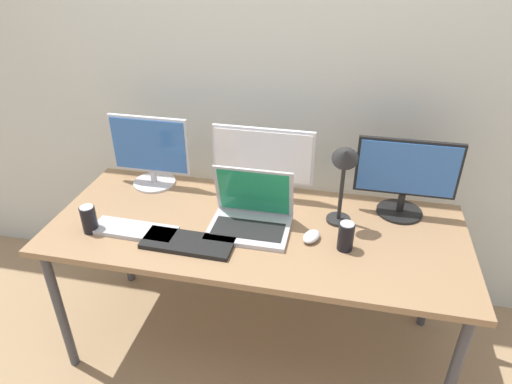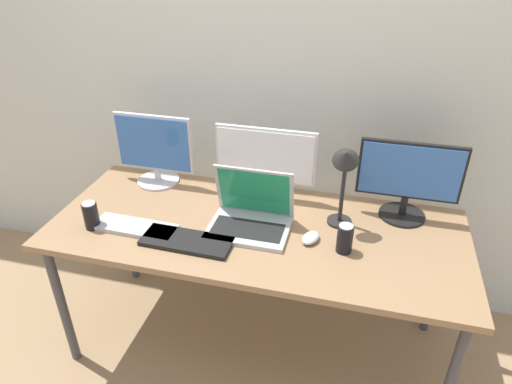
{
  "view_description": "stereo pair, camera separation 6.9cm",
  "coord_description": "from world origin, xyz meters",
  "px_view_note": "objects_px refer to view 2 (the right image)",
  "views": [
    {
      "loc": [
        0.35,
        -1.64,
        1.91
      ],
      "look_at": [
        0.0,
        0.0,
        0.92
      ],
      "focal_mm": 32.0,
      "sensor_mm": 36.0,
      "label": 1
    },
    {
      "loc": [
        0.42,
        -1.62,
        1.91
      ],
      "look_at": [
        0.0,
        0.0,
        0.92
      ],
      "focal_mm": 32.0,
      "sensor_mm": 36.0,
      "label": 2
    }
  ],
  "objects_px": {
    "work_desk": "(256,237)",
    "laptop_silver": "(251,214)",
    "monitor_left": "(154,150)",
    "desk_lamp": "(344,172)",
    "keyboard_aux": "(187,241)",
    "monitor_right": "(409,179)",
    "keyboard_main": "(135,227)",
    "mouse_by_keyboard": "(311,238)",
    "soda_can_by_laptop": "(91,215)",
    "soda_can_near_keyboard": "(345,238)",
    "monitor_center": "(265,160)"
  },
  "relations": [
    {
      "from": "work_desk",
      "to": "desk_lamp",
      "type": "relative_size",
      "value": 4.42
    },
    {
      "from": "laptop_silver",
      "to": "mouse_by_keyboard",
      "type": "height_order",
      "value": "laptop_silver"
    },
    {
      "from": "monitor_right",
      "to": "keyboard_main",
      "type": "bearing_deg",
      "value": -160.51
    },
    {
      "from": "laptop_silver",
      "to": "monitor_center",
      "type": "bearing_deg",
      "value": 90.47
    },
    {
      "from": "keyboard_main",
      "to": "keyboard_aux",
      "type": "relative_size",
      "value": 0.97
    },
    {
      "from": "mouse_by_keyboard",
      "to": "soda_can_near_keyboard",
      "type": "relative_size",
      "value": 0.79
    },
    {
      "from": "keyboard_aux",
      "to": "soda_can_by_laptop",
      "type": "distance_m",
      "value": 0.45
    },
    {
      "from": "work_desk",
      "to": "mouse_by_keyboard",
      "type": "xyz_separation_m",
      "value": [
        0.25,
        -0.05,
        0.08
      ]
    },
    {
      "from": "work_desk",
      "to": "mouse_by_keyboard",
      "type": "relative_size",
      "value": 18.48
    },
    {
      "from": "work_desk",
      "to": "monitor_right",
      "type": "distance_m",
      "value": 0.73
    },
    {
      "from": "monitor_center",
      "to": "monitor_right",
      "type": "xyz_separation_m",
      "value": [
        0.66,
        -0.02,
        0.0
      ]
    },
    {
      "from": "monitor_right",
      "to": "soda_can_near_keyboard",
      "type": "bearing_deg",
      "value": -125.75
    },
    {
      "from": "work_desk",
      "to": "desk_lamp",
      "type": "height_order",
      "value": "desk_lamp"
    },
    {
      "from": "monitor_center",
      "to": "monitor_right",
      "type": "distance_m",
      "value": 0.66
    },
    {
      "from": "keyboard_aux",
      "to": "desk_lamp",
      "type": "bearing_deg",
      "value": 25.42
    },
    {
      "from": "soda_can_near_keyboard",
      "to": "keyboard_main",
      "type": "bearing_deg",
      "value": -175.27
    },
    {
      "from": "monitor_left",
      "to": "laptop_silver",
      "type": "xyz_separation_m",
      "value": [
        0.58,
        -0.27,
        -0.12
      ]
    },
    {
      "from": "mouse_by_keyboard",
      "to": "soda_can_by_laptop",
      "type": "xyz_separation_m",
      "value": [
        -0.95,
        -0.14,
        0.04
      ]
    },
    {
      "from": "monitor_left",
      "to": "desk_lamp",
      "type": "relative_size",
      "value": 0.97
    },
    {
      "from": "keyboard_aux",
      "to": "laptop_silver",
      "type": "bearing_deg",
      "value": 41.02
    },
    {
      "from": "work_desk",
      "to": "soda_can_near_keyboard",
      "type": "xyz_separation_m",
      "value": [
        0.39,
        -0.08,
        0.12
      ]
    },
    {
      "from": "work_desk",
      "to": "desk_lamp",
      "type": "distance_m",
      "value": 0.5
    },
    {
      "from": "keyboard_aux",
      "to": "mouse_by_keyboard",
      "type": "bearing_deg",
      "value": 17.2
    },
    {
      "from": "monitor_center",
      "to": "keyboard_main",
      "type": "height_order",
      "value": "monitor_center"
    },
    {
      "from": "desk_lamp",
      "to": "soda_can_near_keyboard",
      "type": "bearing_deg",
      "value": -76.8
    },
    {
      "from": "keyboard_main",
      "to": "soda_can_by_laptop",
      "type": "xyz_separation_m",
      "value": [
        -0.19,
        -0.03,
        0.05
      ]
    },
    {
      "from": "laptop_silver",
      "to": "keyboard_main",
      "type": "bearing_deg",
      "value": -162.65
    },
    {
      "from": "monitor_right",
      "to": "laptop_silver",
      "type": "relative_size",
      "value": 1.27
    },
    {
      "from": "keyboard_main",
      "to": "mouse_by_keyboard",
      "type": "distance_m",
      "value": 0.77
    },
    {
      "from": "work_desk",
      "to": "keyboard_main",
      "type": "relative_size",
      "value": 4.91
    },
    {
      "from": "work_desk",
      "to": "laptop_silver",
      "type": "height_order",
      "value": "laptop_silver"
    },
    {
      "from": "monitor_center",
      "to": "soda_can_by_laptop",
      "type": "relative_size",
      "value": 3.87
    },
    {
      "from": "monitor_right",
      "to": "soda_can_by_laptop",
      "type": "height_order",
      "value": "monitor_right"
    },
    {
      "from": "monitor_right",
      "to": "laptop_silver",
      "type": "height_order",
      "value": "monitor_right"
    },
    {
      "from": "monitor_left",
      "to": "soda_can_by_laptop",
      "type": "distance_m",
      "value": 0.48
    },
    {
      "from": "laptop_silver",
      "to": "soda_can_by_laptop",
      "type": "bearing_deg",
      "value": -164.7
    },
    {
      "from": "work_desk",
      "to": "keyboard_aux",
      "type": "xyz_separation_m",
      "value": [
        -0.25,
        -0.19,
        0.07
      ]
    },
    {
      "from": "work_desk",
      "to": "keyboard_main",
      "type": "distance_m",
      "value": 0.54
    },
    {
      "from": "monitor_left",
      "to": "soda_can_near_keyboard",
      "type": "relative_size",
      "value": 3.21
    },
    {
      "from": "work_desk",
      "to": "keyboard_aux",
      "type": "relative_size",
      "value": 4.78
    },
    {
      "from": "monitor_right",
      "to": "monitor_center",
      "type": "bearing_deg",
      "value": 177.96
    },
    {
      "from": "monitor_right",
      "to": "keyboard_main",
      "type": "xyz_separation_m",
      "value": [
        -1.14,
        -0.4,
        -0.19
      ]
    },
    {
      "from": "soda_can_near_keyboard",
      "to": "work_desk",
      "type": "bearing_deg",
      "value": 168.85
    },
    {
      "from": "keyboard_aux",
      "to": "soda_can_near_keyboard",
      "type": "distance_m",
      "value": 0.66
    },
    {
      "from": "work_desk",
      "to": "laptop_silver",
      "type": "relative_size",
      "value": 5.24
    },
    {
      "from": "soda_can_by_laptop",
      "to": "desk_lamp",
      "type": "xyz_separation_m",
      "value": [
        1.06,
        0.27,
        0.22
      ]
    },
    {
      "from": "laptop_silver",
      "to": "desk_lamp",
      "type": "height_order",
      "value": "desk_lamp"
    },
    {
      "from": "soda_can_near_keyboard",
      "to": "keyboard_aux",
      "type": "bearing_deg",
      "value": -170.08
    },
    {
      "from": "mouse_by_keyboard",
      "to": "monitor_right",
      "type": "bearing_deg",
      "value": 59.4
    },
    {
      "from": "monitor_center",
      "to": "desk_lamp",
      "type": "height_order",
      "value": "desk_lamp"
    }
  ]
}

